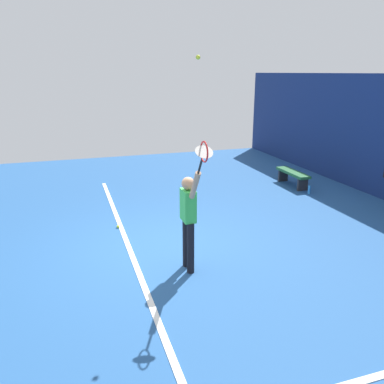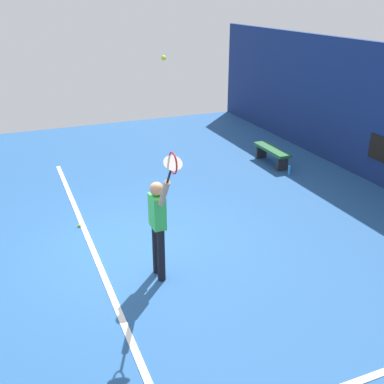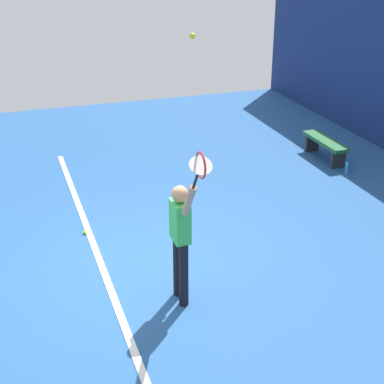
% 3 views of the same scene
% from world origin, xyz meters
% --- Properties ---
extents(ground_plane, '(18.00, 18.00, 0.00)m').
position_xyz_m(ground_plane, '(0.00, 0.00, 0.00)').
color(ground_plane, '#23518C').
extents(court_baseline, '(10.00, 0.10, 0.01)m').
position_xyz_m(court_baseline, '(0.00, -0.54, 0.01)').
color(court_baseline, white).
rests_on(court_baseline, ground_plane).
extents(court_sideline, '(0.10, 7.00, 0.01)m').
position_xyz_m(court_sideline, '(4.19, 2.00, 0.01)').
color(court_sideline, white).
rests_on(court_sideline, ground_plane).
extents(tennis_player, '(0.81, 0.31, 1.92)m').
position_xyz_m(tennis_player, '(1.08, 0.33, 1.01)').
color(tennis_player, black).
rests_on(tennis_player, ground_plane).
extents(tennis_racket, '(0.48, 0.27, 0.60)m').
position_xyz_m(tennis_racket, '(1.82, 0.33, 2.23)').
color(tennis_racket, black).
extents(tennis_ball, '(0.07, 0.07, 0.07)m').
position_xyz_m(tennis_ball, '(1.26, 0.43, 3.56)').
color(tennis_ball, '#CCE033').
extents(court_bench, '(1.40, 0.36, 0.45)m').
position_xyz_m(court_bench, '(-3.00, 4.96, 0.34)').
color(court_bench, '#1E592D').
rests_on(court_bench, ground_plane).
extents(water_bottle, '(0.07, 0.07, 0.24)m').
position_xyz_m(water_bottle, '(-2.10, 4.96, 0.12)').
color(water_bottle, '#338CD8').
rests_on(water_bottle, ground_plane).
extents(spare_ball, '(0.07, 0.07, 0.07)m').
position_xyz_m(spare_ball, '(-1.23, -0.60, 0.03)').
color(spare_ball, '#CCE033').
rests_on(spare_ball, ground_plane).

